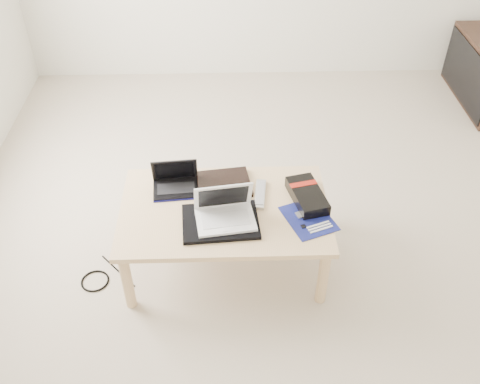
{
  "coord_description": "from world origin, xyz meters",
  "views": [
    {
      "loc": [
        -0.34,
        -2.35,
        2.28
      ],
      "look_at": [
        -0.28,
        -0.26,
        0.51
      ],
      "focal_mm": 40.0,
      "sensor_mm": 36.0,
      "label": 1
    }
  ],
  "objects_px": {
    "coffee_table": "(224,215)",
    "gpu_box": "(307,196)",
    "netbook": "(176,183)",
    "white_laptop": "(225,212)"
  },
  "relations": [
    {
      "from": "coffee_table",
      "to": "gpu_box",
      "type": "height_order",
      "value": "gpu_box"
    },
    {
      "from": "gpu_box",
      "to": "netbook",
      "type": "bearing_deg",
      "value": 170.04
    },
    {
      "from": "netbook",
      "to": "gpu_box",
      "type": "xyz_separation_m",
      "value": [
        0.71,
        -0.12,
        -0.01
      ]
    },
    {
      "from": "white_laptop",
      "to": "gpu_box",
      "type": "xyz_separation_m",
      "value": [
        0.44,
        0.14,
        -0.03
      ]
    },
    {
      "from": "netbook",
      "to": "gpu_box",
      "type": "bearing_deg",
      "value": -9.96
    },
    {
      "from": "coffee_table",
      "to": "netbook",
      "type": "height_order",
      "value": "netbook"
    },
    {
      "from": "coffee_table",
      "to": "gpu_box",
      "type": "distance_m",
      "value": 0.45
    },
    {
      "from": "white_laptop",
      "to": "netbook",
      "type": "bearing_deg",
      "value": 134.75
    },
    {
      "from": "coffee_table",
      "to": "white_laptop",
      "type": "height_order",
      "value": "white_laptop"
    },
    {
      "from": "white_laptop",
      "to": "gpu_box",
      "type": "distance_m",
      "value": 0.46
    }
  ]
}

